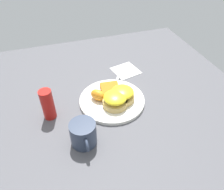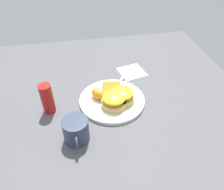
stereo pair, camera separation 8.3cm
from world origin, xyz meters
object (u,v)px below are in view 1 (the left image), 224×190
(sandwich_benedict_right, at_px, (122,94))
(orange_wedge, at_px, (98,95))
(fork, at_px, (114,90))
(condiment_bottle, at_px, (48,104))
(sandwich_benedict_left, at_px, (115,100))
(cup, at_px, (83,134))
(hashbrown_patty, at_px, (111,92))

(sandwich_benedict_right, height_order, orange_wedge, sandwich_benedict_right)
(sandwich_benedict_right, height_order, fork, sandwich_benedict_right)
(sandwich_benedict_right, bearing_deg, condiment_bottle, -92.08)
(condiment_bottle, bearing_deg, sandwich_benedict_right, 87.92)
(sandwich_benedict_left, xyz_separation_m, fork, (-0.08, 0.03, -0.02))
(sandwich_benedict_left, xyz_separation_m, sandwich_benedict_right, (-0.02, 0.04, 0.00))
(cup, xyz_separation_m, condiment_bottle, (-0.15, -0.09, 0.02))
(fork, height_order, cup, cup)
(sandwich_benedict_right, distance_m, fork, 0.07)
(sandwich_benedict_right, xyz_separation_m, fork, (-0.06, -0.01, -0.02))
(sandwich_benedict_left, height_order, cup, cup)
(sandwich_benedict_right, relative_size, hashbrown_patty, 0.83)
(hashbrown_patty, relative_size, cup, 1.01)
(cup, height_order, condiment_bottle, condiment_bottle)
(sandwich_benedict_left, bearing_deg, sandwich_benedict_right, 118.71)
(fork, distance_m, cup, 0.27)
(fork, bearing_deg, hashbrown_patty, -46.15)
(orange_wedge, bearing_deg, cup, -28.72)
(sandwich_benedict_left, bearing_deg, fork, 162.02)
(hashbrown_patty, height_order, orange_wedge, orange_wedge)
(sandwich_benedict_left, distance_m, cup, 0.19)
(fork, height_order, condiment_bottle, condiment_bottle)
(fork, xyz_separation_m, cup, (0.20, -0.17, 0.02))
(sandwich_benedict_right, bearing_deg, fork, -170.22)
(hashbrown_patty, xyz_separation_m, cup, (0.19, -0.15, 0.02))
(condiment_bottle, bearing_deg, sandwich_benedict_left, 82.51)
(orange_wedge, relative_size, cup, 0.54)
(sandwich_benedict_left, relative_size, sandwich_benedict_right, 1.00)
(sandwich_benedict_right, bearing_deg, hashbrown_patty, -146.10)
(orange_wedge, relative_size, condiment_bottle, 0.51)
(sandwich_benedict_right, height_order, hashbrown_patty, sandwich_benedict_right)
(sandwich_benedict_left, xyz_separation_m, cup, (0.12, -0.14, 0.00))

